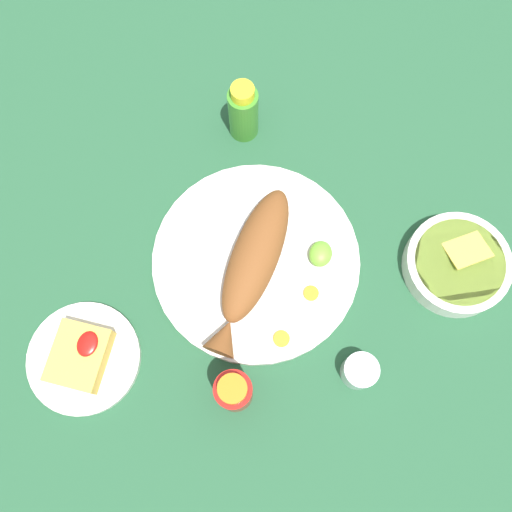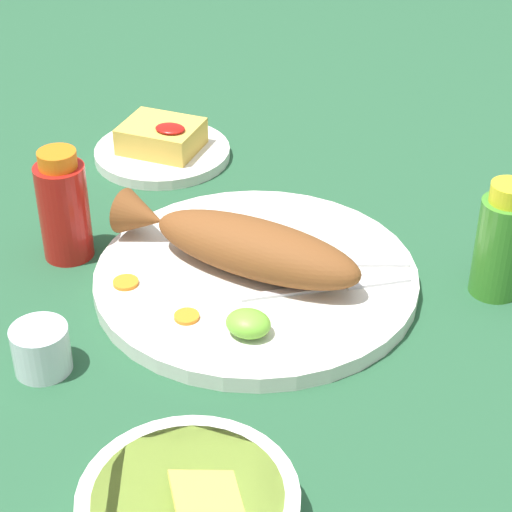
{
  "view_description": "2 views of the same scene",
  "coord_description": "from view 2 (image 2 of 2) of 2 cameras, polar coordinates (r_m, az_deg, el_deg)",
  "views": [
    {
      "loc": [
        -0.27,
        -0.07,
        0.94
      ],
      "look_at": [
        0.0,
        0.0,
        0.04
      ],
      "focal_mm": 40.0,
      "sensor_mm": 36.0,
      "label": 1
    },
    {
      "loc": [
        0.3,
        -0.77,
        0.59
      ],
      "look_at": [
        0.0,
        0.0,
        0.04
      ],
      "focal_mm": 65.0,
      "sensor_mm": 36.0,
      "label": 2
    }
  ],
  "objects": [
    {
      "name": "fork_far",
      "position": [
        0.98,
        5.06,
        -1.82
      ],
      "size": [
        0.16,
        0.12,
        0.0
      ],
      "rotation": [
        0.0,
        0.0,
        6.88
      ],
      "color": "silver",
      "rests_on": "main_plate"
    },
    {
      "name": "guacamole_bowl",
      "position": [
        0.75,
        -4.13,
        -15.27
      ],
      "size": [
        0.18,
        0.18,
        0.05
      ],
      "color": "white",
      "rests_on": "ground_plane"
    },
    {
      "name": "salt_cup",
      "position": [
        0.92,
        -13.06,
        -5.75
      ],
      "size": [
        0.06,
        0.06,
        0.05
      ],
      "color": "silver",
      "rests_on": "ground_plane"
    },
    {
      "name": "hot_sauce_bottle_red",
      "position": [
        1.05,
        -11.75,
        2.94
      ],
      "size": [
        0.06,
        0.06,
        0.13
      ],
      "color": "#B21914",
      "rests_on": "ground_plane"
    },
    {
      "name": "main_plate",
      "position": [
        1.01,
        0.0,
        -1.37
      ],
      "size": [
        0.35,
        0.35,
        0.02
      ],
      "primitive_type": "cylinder",
      "color": "silver",
      "rests_on": "ground_plane"
    },
    {
      "name": "carrot_slice_mid",
      "position": [
        0.94,
        -4.29,
        -3.73
      ],
      "size": [
        0.03,
        0.03,
        0.0
      ],
      "primitive_type": "cylinder",
      "color": "orange",
      "rests_on": "main_plate"
    },
    {
      "name": "hot_sauce_bottle_green",
      "position": [
        1.01,
        14.83,
        0.8
      ],
      "size": [
        0.05,
        0.05,
        0.13
      ],
      "color": "#3D8428",
      "rests_on": "ground_plane"
    },
    {
      "name": "side_plate_fries",
      "position": [
        1.27,
        -5.78,
        6.33
      ],
      "size": [
        0.18,
        0.18,
        0.01
      ],
      "primitive_type": "cylinder",
      "color": "silver",
      "rests_on": "ground_plane"
    },
    {
      "name": "carrot_slice_near",
      "position": [
        0.99,
        -8.02,
        -1.62
      ],
      "size": [
        0.03,
        0.03,
        0.0
      ],
      "primitive_type": "cylinder",
      "color": "orange",
      "rests_on": "main_plate"
    },
    {
      "name": "ground_plane",
      "position": [
        1.02,
        0.0,
        -1.78
      ],
      "size": [
        4.0,
        4.0,
        0.0
      ],
      "primitive_type": "plane",
      "color": "#235133"
    },
    {
      "name": "fries_pile",
      "position": [
        1.26,
        -5.83,
        7.35
      ],
      "size": [
        0.1,
        0.08,
        0.04
      ],
      "color": "gold",
      "rests_on": "side_plate_fries"
    },
    {
      "name": "lime_wedge_main",
      "position": [
        0.91,
        -0.48,
        -4.17
      ],
      "size": [
        0.05,
        0.04,
        0.03
      ],
      "primitive_type": "ellipsoid",
      "color": "#6BB233",
      "rests_on": "main_plate"
    },
    {
      "name": "fried_fish",
      "position": [
        1.0,
        -0.89,
        0.72
      ],
      "size": [
        0.3,
        0.1,
        0.06
      ],
      "rotation": [
        0.0,
        0.0,
        -0.11
      ],
      "color": "brown",
      "rests_on": "main_plate"
    },
    {
      "name": "fork_near",
      "position": [
        1.02,
        4.98,
        -0.31
      ],
      "size": [
        0.18,
        0.08,
        0.0
      ],
      "rotation": [
        0.0,
        0.0,
        6.64
      ],
      "color": "silver",
      "rests_on": "main_plate"
    }
  ]
}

